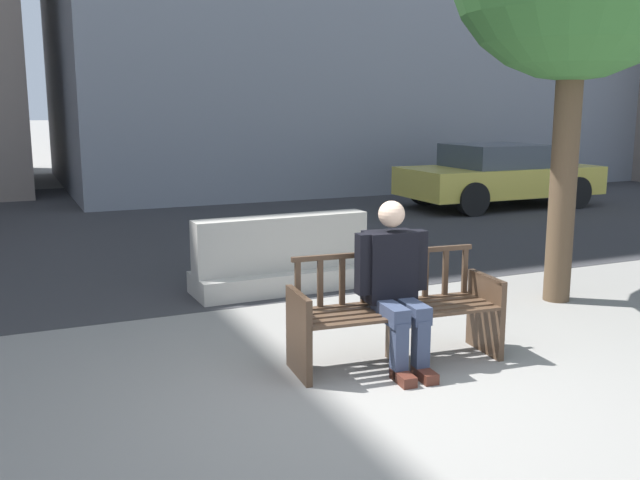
{
  "coord_description": "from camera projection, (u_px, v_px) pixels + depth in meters",
  "views": [
    {
      "loc": [
        -2.33,
        -4.07,
        2.05
      ],
      "look_at": [
        0.46,
        2.16,
        0.75
      ],
      "focal_mm": 40.0,
      "sensor_mm": 36.0,
      "label": 1
    }
  ],
  "objects": [
    {
      "name": "ground_plane",
      "position": [
        386.0,
        403.0,
        4.97
      ],
      "size": [
        200.0,
        200.0,
        0.0
      ],
      "primitive_type": "plane",
      "color": "gray"
    },
    {
      "name": "street_bench",
      "position": [
        395.0,
        315.0,
        5.7
      ],
      "size": [
        1.73,
        0.66,
        0.88
      ],
      "color": "#473323",
      "rests_on": "ground"
    },
    {
      "name": "jersey_barrier_centre",
      "position": [
        282.0,
        260.0,
        7.96
      ],
      "size": [
        2.01,
        0.72,
        0.84
      ],
      "color": "#ADA89E",
      "rests_on": "ground"
    },
    {
      "name": "seated_person",
      "position": [
        395.0,
        281.0,
        5.58
      ],
      "size": [
        0.59,
        0.75,
        1.31
      ],
      "color": "black",
      "rests_on": "ground"
    },
    {
      "name": "car_taxi_near",
      "position": [
        498.0,
        176.0,
        14.43
      ],
      "size": [
        4.02,
        1.91,
        1.27
      ],
      "color": "#DBC64C",
      "rests_on": "ground"
    },
    {
      "name": "street_asphalt",
      "position": [
        148.0,
        221.0,
        12.77
      ],
      "size": [
        120.0,
        12.0,
        0.01
      ],
      "primitive_type": "cube",
      "color": "#333335",
      "rests_on": "ground"
    }
  ]
}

